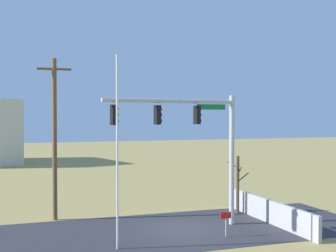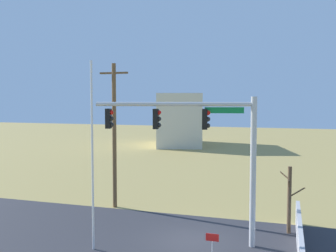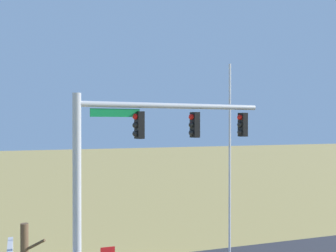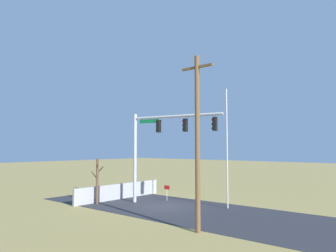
# 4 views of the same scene
# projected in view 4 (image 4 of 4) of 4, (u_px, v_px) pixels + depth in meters

# --- Properties ---
(ground_plane) EXTENTS (160.00, 160.00, 0.00)m
(ground_plane) POSITION_uv_depth(u_px,v_px,m) (163.00, 206.00, 23.34)
(ground_plane) COLOR #9E894C
(road_surface) EXTENTS (28.00, 8.00, 0.01)m
(road_surface) POSITION_uv_depth(u_px,v_px,m) (209.00, 213.00, 20.77)
(road_surface) COLOR #2D2D33
(road_surface) RESTS_ON ground_plane
(sidewalk_corner) EXTENTS (6.00, 6.00, 0.01)m
(sidewalk_corner) POSITION_uv_depth(u_px,v_px,m) (126.00, 201.00, 25.73)
(sidewalk_corner) COLOR #B7B5AD
(sidewalk_corner) RESTS_ON ground_plane
(retaining_fence) EXTENTS (0.20, 9.00, 1.28)m
(retaining_fence) POSITION_uv_depth(u_px,v_px,m) (120.00, 191.00, 26.70)
(retaining_fence) COLOR #A8A8AD
(retaining_fence) RESTS_ON ground_plane
(signal_mast) EXTENTS (7.51, 1.48, 7.01)m
(signal_mast) POSITION_uv_depth(u_px,v_px,m) (159.00, 138.00, 24.31)
(signal_mast) COLOR #B2B5BA
(signal_mast) RESTS_ON ground_plane
(flagpole) EXTENTS (0.10, 0.10, 8.61)m
(flagpole) POSITION_uv_depth(u_px,v_px,m) (227.00, 148.00, 22.86)
(flagpole) COLOR silver
(flagpole) RESTS_ON ground_plane
(utility_pole) EXTENTS (1.90, 0.26, 9.14)m
(utility_pole) POSITION_uv_depth(u_px,v_px,m) (197.00, 139.00, 16.43)
(utility_pole) COLOR brown
(utility_pole) RESTS_ON ground_plane
(bare_tree) EXTENTS (1.27, 1.02, 3.47)m
(bare_tree) POSITION_uv_depth(u_px,v_px,m) (97.00, 180.00, 24.42)
(bare_tree) COLOR brown
(bare_tree) RESTS_ON ground_plane
(open_sign) EXTENTS (0.56, 0.04, 1.22)m
(open_sign) POSITION_uv_depth(u_px,v_px,m) (167.00, 189.00, 25.93)
(open_sign) COLOR silver
(open_sign) RESTS_ON ground_plane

